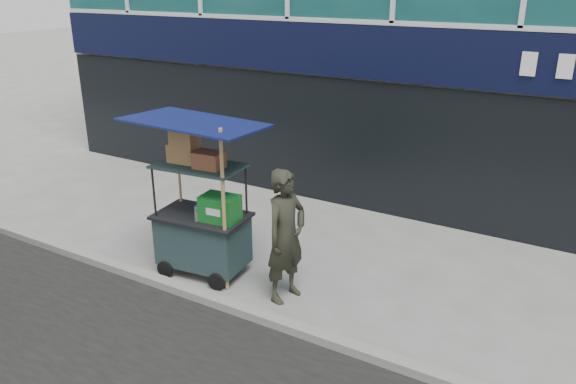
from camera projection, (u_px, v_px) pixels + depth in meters
The scene contains 4 objects.
ground at pixel (268, 313), 7.33m from camera, with size 80.00×80.00×0.00m, color slate.
curb at pixel (260, 316), 7.14m from camera, with size 80.00×0.18×0.12m, color gray.
vendor_cart at pixel (203, 220), 8.06m from camera, with size 1.88×1.41×2.37m.
vendor_man at pixel (286, 236), 7.37m from camera, with size 0.67×0.44×1.84m, color black.
Camera 1 is at (3.43, -5.28, 4.08)m, focal length 35.00 mm.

